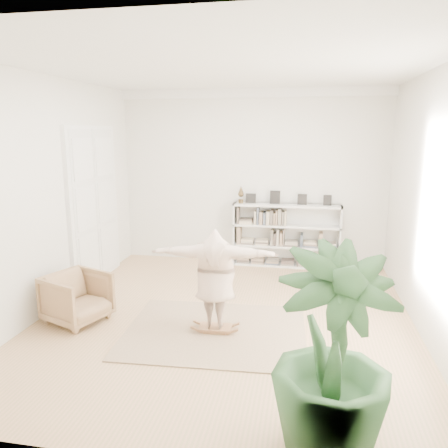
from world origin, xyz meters
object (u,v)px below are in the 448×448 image
person (215,277)px  houseplant (333,354)px  rocker_board (215,328)px  armchair (77,298)px  bookshelf (286,236)px

person → houseplant: 2.54m
rocker_board → person: bearing=-141.4°
rocker_board → armchair: bearing=177.6°
armchair → person: 2.12m
person → bookshelf: bearing=-106.8°
rocker_board → houseplant: size_ratio=0.26×
rocker_board → person: (-0.00, -0.00, 0.76)m
bookshelf → armchair: bookshelf is taller
bookshelf → rocker_board: bearing=-103.7°
rocker_board → houseplant: (1.45, -2.08, 0.86)m
person → houseplant: bearing=121.9°
armchair → person: size_ratio=0.47×
bookshelf → armchair: 4.40m
armchair → person: (2.07, 0.02, 0.45)m
armchair → houseplant: size_ratio=0.44×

